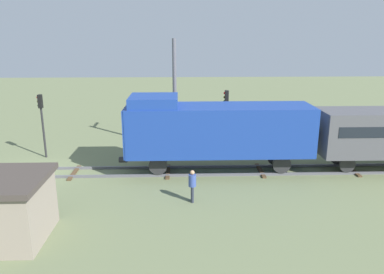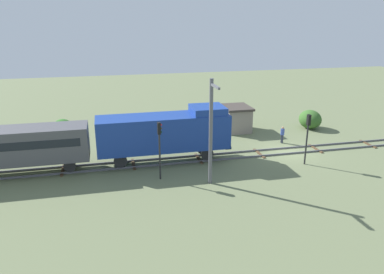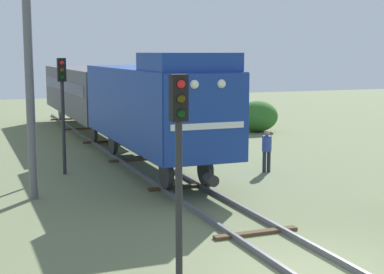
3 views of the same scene
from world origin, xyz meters
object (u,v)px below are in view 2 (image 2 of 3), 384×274
worker_near_track (282,133)px  relay_hut (236,118)px  locomotive (166,131)px  traffic_signal_near (308,130)px  traffic_signal_mid (159,141)px  catenary_mast (211,130)px  worker_by_signal (175,135)px

worker_near_track → relay_hut: size_ratio=0.49×
locomotive → worker_near_track: 12.42m
traffic_signal_near → relay_hut: bearing=12.6°
traffic_signal_mid → catenary_mast: catenary_mast is taller
locomotive → traffic_signal_mid: (-3.40, 1.03, 0.37)m
worker_near_track → worker_by_signal: same height
worker_by_signal → catenary_mast: (-9.26, -0.96, 3.22)m
worker_by_signal → catenary_mast: size_ratio=0.21×
worker_near_track → catenary_mast: 12.54m
catenary_mast → relay_hut: bearing=-27.5°
locomotive → relay_hut: size_ratio=3.31×
traffic_signal_near → locomotive: bearing=74.4°
traffic_signal_mid → worker_by_signal: 8.31m
worker_by_signal → catenary_mast: catenary_mast is taller
worker_near_track → catenary_mast: (-7.46, 9.55, 3.22)m
worker_by_signal → relay_hut: bearing=-136.7°
locomotive → catenary_mast: 5.83m
worker_near_track → relay_hut: relay_hut is taller
relay_hut → worker_near_track: bearing=-149.3°
traffic_signal_mid → worker_near_track: bearing=-66.1°
worker_by_signal → locomotive: bearing=89.4°
traffic_signal_near → worker_by_signal: size_ratio=2.57×
worker_by_signal → relay_hut: relay_hut is taller
traffic_signal_near → catenary_mast: 9.19m
worker_near_track → catenary_mast: catenary_mast is taller
traffic_signal_mid → catenary_mast: 4.05m
traffic_signal_near → worker_by_signal: traffic_signal_near is taller
relay_hut → worker_by_signal: bearing=113.8°
locomotive → traffic_signal_mid: size_ratio=2.55×
relay_hut → locomotive: bearing=129.7°
catenary_mast → traffic_signal_mid: bearing=64.8°
locomotive → relay_hut: locomotive is taller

